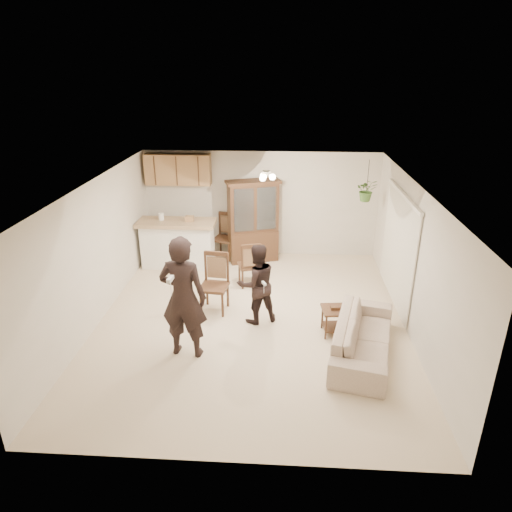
# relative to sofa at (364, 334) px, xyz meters

# --- Properties ---
(floor) EXTENTS (6.50, 6.50, 0.00)m
(floor) POSITION_rel_sofa_xyz_m (-1.86, 0.94, -0.37)
(floor) COLOR beige
(floor) RESTS_ON ground
(ceiling) EXTENTS (5.50, 6.50, 0.02)m
(ceiling) POSITION_rel_sofa_xyz_m (-1.86, 0.94, 2.13)
(ceiling) COLOR silver
(ceiling) RESTS_ON wall_back
(wall_back) EXTENTS (5.50, 0.02, 2.50)m
(wall_back) POSITION_rel_sofa_xyz_m (-1.86, 4.19, 0.88)
(wall_back) COLOR silver
(wall_back) RESTS_ON ground
(wall_front) EXTENTS (5.50, 0.02, 2.50)m
(wall_front) POSITION_rel_sofa_xyz_m (-1.86, -2.31, 0.88)
(wall_front) COLOR silver
(wall_front) RESTS_ON ground
(wall_left) EXTENTS (0.02, 6.50, 2.50)m
(wall_left) POSITION_rel_sofa_xyz_m (-4.61, 0.94, 0.88)
(wall_left) COLOR silver
(wall_left) RESTS_ON ground
(wall_right) EXTENTS (0.02, 6.50, 2.50)m
(wall_right) POSITION_rel_sofa_xyz_m (0.89, 0.94, 0.88)
(wall_right) COLOR silver
(wall_right) RESTS_ON ground
(breakfast_bar) EXTENTS (1.60, 0.55, 1.00)m
(breakfast_bar) POSITION_rel_sofa_xyz_m (-3.71, 3.29, 0.13)
(breakfast_bar) COLOR white
(breakfast_bar) RESTS_ON floor
(bar_top) EXTENTS (1.75, 0.70, 0.08)m
(bar_top) POSITION_rel_sofa_xyz_m (-3.71, 3.29, 0.68)
(bar_top) COLOR tan
(bar_top) RESTS_ON breakfast_bar
(upper_cabinets) EXTENTS (1.50, 0.34, 0.70)m
(upper_cabinets) POSITION_rel_sofa_xyz_m (-3.76, 4.01, 1.73)
(upper_cabinets) COLOR olive
(upper_cabinets) RESTS_ON wall_back
(vertical_blinds) EXTENTS (0.06, 2.30, 2.10)m
(vertical_blinds) POSITION_rel_sofa_xyz_m (0.85, 1.84, 0.73)
(vertical_blinds) COLOR beige
(vertical_blinds) RESTS_ON wall_right
(ceiling_fixture) EXTENTS (0.36, 0.36, 0.20)m
(ceiling_fixture) POSITION_rel_sofa_xyz_m (-1.66, 2.14, 2.03)
(ceiling_fixture) COLOR #FFEABF
(ceiling_fixture) RESTS_ON ceiling
(hanging_plant) EXTENTS (0.43, 0.37, 0.48)m
(hanging_plant) POSITION_rel_sofa_xyz_m (0.44, 3.34, 1.48)
(hanging_plant) COLOR #345E25
(hanging_plant) RESTS_ON ceiling
(plant_cord) EXTENTS (0.01, 0.01, 0.65)m
(plant_cord) POSITION_rel_sofa_xyz_m (0.44, 3.34, 1.81)
(plant_cord) COLOR black
(plant_cord) RESTS_ON ceiling
(sofa) EXTENTS (1.15, 1.99, 0.73)m
(sofa) POSITION_rel_sofa_xyz_m (0.00, 0.00, 0.00)
(sofa) COLOR beige
(sofa) RESTS_ON floor
(adult) EXTENTS (0.70, 0.50, 1.80)m
(adult) POSITION_rel_sofa_xyz_m (-2.83, -0.15, 0.53)
(adult) COLOR black
(adult) RESTS_ON floor
(child) EXTENTS (0.81, 0.74, 1.35)m
(child) POSITION_rel_sofa_xyz_m (-1.76, 0.93, 0.31)
(child) COLOR black
(child) RESTS_ON floor
(china_hutch) EXTENTS (1.31, 0.84, 1.93)m
(china_hutch) POSITION_rel_sofa_xyz_m (-2.01, 3.74, 0.59)
(china_hutch) COLOR #381C14
(china_hutch) RESTS_ON floor
(side_table) EXTENTS (0.48, 0.48, 0.53)m
(side_table) POSITION_rel_sofa_xyz_m (-0.40, 0.59, -0.12)
(side_table) COLOR #381C14
(side_table) RESTS_ON floor
(chair_bar) EXTENTS (0.55, 0.55, 1.12)m
(chair_bar) POSITION_rel_sofa_xyz_m (-2.57, 1.25, -0.05)
(chair_bar) COLOR #381C14
(chair_bar) RESTS_ON floor
(chair_hutch_left) EXTENTS (0.60, 0.60, 1.08)m
(chair_hutch_left) POSITION_rel_sofa_xyz_m (-2.71, 3.85, -0.06)
(chair_hutch_left) COLOR #381C14
(chair_hutch_left) RESTS_ON floor
(chair_hutch_right) EXTENTS (0.54, 0.54, 0.98)m
(chair_hutch_right) POSITION_rel_sofa_xyz_m (-2.00, 2.41, -0.09)
(chair_hutch_right) COLOR #381C14
(chair_hutch_right) RESTS_ON floor
(controller_adult) EXTENTS (0.07, 0.18, 0.05)m
(controller_adult) POSITION_rel_sofa_xyz_m (-2.88, -0.62, 1.18)
(controller_adult) COLOR white
(controller_adult) RESTS_ON adult
(controller_child) EXTENTS (0.09, 0.13, 0.04)m
(controller_child) POSITION_rel_sofa_xyz_m (-1.62, 0.62, 0.55)
(controller_child) COLOR white
(controller_child) RESTS_ON child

